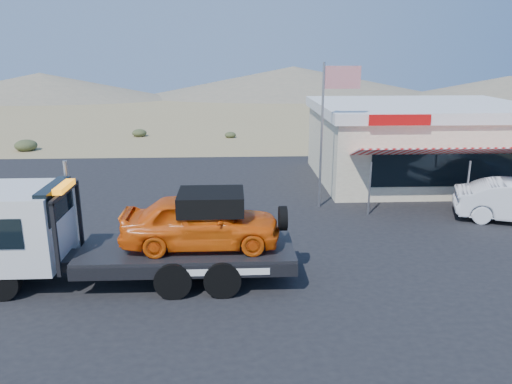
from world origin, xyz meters
TOP-DOWN VIEW (x-y plane):
  - ground at (0.00, 0.00)m, footprint 120.00×120.00m
  - asphalt_lot at (2.00, 3.00)m, footprint 32.00×24.00m
  - tow_truck at (-1.92, -2.27)m, footprint 8.73×2.59m
  - jerky_store at (10.50, 8.97)m, footprint 10.40×9.97m
  - flagpole at (4.93, 4.50)m, footprint 1.55×0.10m
  - distant_hills at (-9.77, 55.14)m, footprint 126.00×48.00m

SIDE VIEW (x-z plane):
  - ground at x=0.00m, z-range 0.00..0.00m
  - asphalt_lot at x=2.00m, z-range 0.00..0.02m
  - tow_truck at x=-1.92m, z-range 0.11..3.03m
  - distant_hills at x=-9.77m, z-range -0.21..3.99m
  - jerky_store at x=10.50m, z-range 0.04..3.94m
  - flagpole at x=4.93m, z-range 0.76..6.76m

